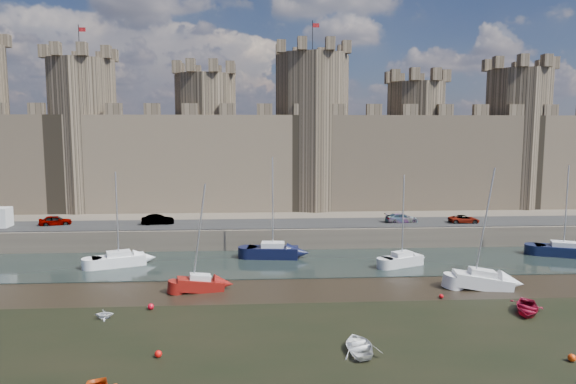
# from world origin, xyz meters

# --- Properties ---
(ground) EXTENTS (160.00, 160.00, 0.00)m
(ground) POSITION_xyz_m (0.00, 0.00, 0.00)
(ground) COLOR black
(ground) RESTS_ON ground
(water_channel) EXTENTS (160.00, 12.00, 0.08)m
(water_channel) POSITION_xyz_m (0.00, 24.00, 0.04)
(water_channel) COLOR black
(water_channel) RESTS_ON ground
(quay) EXTENTS (160.00, 60.00, 2.50)m
(quay) POSITION_xyz_m (0.00, 60.00, 1.25)
(quay) COLOR #4C443A
(quay) RESTS_ON ground
(road) EXTENTS (160.00, 7.00, 0.10)m
(road) POSITION_xyz_m (0.00, 34.00, 2.55)
(road) COLOR black
(road) RESTS_ON quay
(castle) EXTENTS (108.50, 11.00, 29.00)m
(castle) POSITION_xyz_m (-0.64, 48.00, 11.67)
(castle) COLOR #42382B
(castle) RESTS_ON quay
(car_0) EXTENTS (4.05, 2.47, 1.29)m
(car_0) POSITION_xyz_m (-31.52, 34.58, 3.14)
(car_0) COLOR gray
(car_0) RESTS_ON quay
(car_1) EXTENTS (4.14, 1.95, 1.31)m
(car_1) POSITION_xyz_m (-18.89, 34.33, 3.16)
(car_1) COLOR gray
(car_1) RESTS_ON quay
(car_2) EXTENTS (4.33, 2.01, 1.22)m
(car_2) POSITION_xyz_m (12.09, 33.91, 3.11)
(car_2) COLOR gray
(car_2) RESTS_ON quay
(car_3) EXTENTS (3.89, 1.90, 1.06)m
(car_3) POSITION_xyz_m (19.92, 32.95, 3.03)
(car_3) COLOR gray
(car_3) RESTS_ON quay
(sailboat_0) EXTENTS (5.71, 3.84, 9.95)m
(sailboat_0) POSITION_xyz_m (-21.04, 23.79, 0.78)
(sailboat_0) COLOR white
(sailboat_0) RESTS_ON ground
(sailboat_1) EXTENTS (5.85, 2.81, 11.31)m
(sailboat_1) POSITION_xyz_m (-4.72, 26.20, 0.87)
(sailboat_1) COLOR black
(sailboat_1) RESTS_ON ground
(sailboat_2) EXTENTS (4.78, 3.39, 9.63)m
(sailboat_2) POSITION_xyz_m (8.76, 21.97, 0.78)
(sailboat_2) COLOR silver
(sailboat_2) RESTS_ON ground
(sailboat_3) EXTENTS (6.33, 4.31, 10.35)m
(sailboat_3) POSITION_xyz_m (28.35, 25.09, 0.80)
(sailboat_3) COLOR black
(sailboat_3) RESTS_ON ground
(sailboat_4) EXTENTS (4.38, 2.38, 9.68)m
(sailboat_4) POSITION_xyz_m (-11.57, 14.84, 0.72)
(sailboat_4) COLOR maroon
(sailboat_4) RESTS_ON ground
(sailboat_5) EXTENTS (5.34, 2.68, 11.03)m
(sailboat_5) POSITION_xyz_m (13.90, 14.04, 0.78)
(sailboat_5) COLOR white
(sailboat_5) RESTS_ON ground
(dinghy_2) EXTENTS (2.62, 3.56, 0.71)m
(dinghy_2) POSITION_xyz_m (0.04, 1.34, 0.36)
(dinghy_2) COLOR white
(dinghy_2) RESTS_ON ground
(dinghy_3) EXTENTS (1.48, 1.30, 0.74)m
(dinghy_3) POSITION_xyz_m (-18.10, 8.32, 0.37)
(dinghy_3) COLOR white
(dinghy_3) RESTS_ON ground
(dinghy_4) EXTENTS (3.84, 4.26, 0.72)m
(dinghy_4) POSITION_xyz_m (14.54, 7.46, 0.36)
(dinghy_4) COLOR maroon
(dinghy_4) RESTS_ON ground
(buoy_1) EXTENTS (0.50, 0.50, 0.50)m
(buoy_1) POSITION_xyz_m (-15.01, 10.22, 0.25)
(buoy_1) COLOR red
(buoy_1) RESTS_ON ground
(buoy_3) EXTENTS (0.38, 0.38, 0.38)m
(buoy_3) POSITION_xyz_m (9.19, 11.51, 0.19)
(buoy_3) COLOR red
(buoy_3) RESTS_ON ground
(buoy_4) EXTENTS (0.46, 0.46, 0.46)m
(buoy_4) POSITION_xyz_m (-12.77, 1.35, 0.23)
(buoy_4) COLOR red
(buoy_4) RESTS_ON ground
(buoy_5) EXTENTS (0.49, 0.49, 0.49)m
(buoy_5) POSITION_xyz_m (12.94, -0.85, 0.24)
(buoy_5) COLOR red
(buoy_5) RESTS_ON ground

